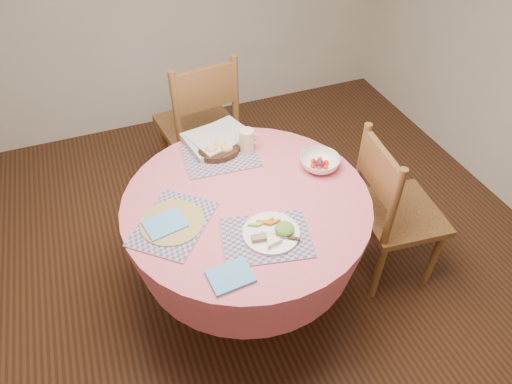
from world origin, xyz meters
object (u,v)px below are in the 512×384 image
at_px(dining_table, 247,226).
at_px(bread_bowl, 219,150).
at_px(fruit_bowl, 320,163).
at_px(chair_right, 392,209).
at_px(wicker_trivet, 172,222).
at_px(chair_back, 200,123).
at_px(dinner_plate, 273,232).
at_px(latte_mug, 247,141).

xyz_separation_m(dining_table, bread_bowl, (-0.02, 0.39, 0.23)).
height_order(dining_table, fruit_bowl, fruit_bowl).
relative_size(chair_right, bread_bowl, 4.27).
bearing_deg(fruit_bowl, dining_table, -168.51).
bearing_deg(wicker_trivet, chair_back, 68.28).
xyz_separation_m(dining_table, chair_right, (0.81, -0.13, -0.04)).
distance_m(dining_table, dinner_plate, 0.35).
distance_m(chair_back, bread_bowl, 0.67).
height_order(chair_back, fruit_bowl, chair_back).
bearing_deg(latte_mug, chair_back, 99.12).
distance_m(latte_mug, fruit_bowl, 0.41).
distance_m(dining_table, chair_right, 0.82).
relative_size(dining_table, dinner_plate, 4.74).
bearing_deg(dinner_plate, wicker_trivet, 149.85).
xyz_separation_m(chair_back, latte_mug, (0.10, -0.65, 0.27)).
bearing_deg(chair_right, dinner_plate, 106.00).
xyz_separation_m(dining_table, fruit_bowl, (0.45, 0.09, 0.23)).
distance_m(chair_back, latte_mug, 0.71).
distance_m(wicker_trivet, bread_bowl, 0.56).
bearing_deg(wicker_trivet, dining_table, 4.59).
bearing_deg(chair_back, fruit_bowl, 106.53).
height_order(dinner_plate, bread_bowl, bread_bowl).
xyz_separation_m(bread_bowl, latte_mug, (0.16, -0.02, 0.04)).
xyz_separation_m(bread_bowl, fruit_bowl, (0.47, -0.30, -0.00)).
bearing_deg(dining_table, wicker_trivet, -175.41).
bearing_deg(chair_right, wicker_trivet, 91.22).
bearing_deg(fruit_bowl, bread_bowl, 147.42).
bearing_deg(chair_back, wicker_trivet, 60.64).
bearing_deg(wicker_trivet, fruit_bowl, 8.34).
bearing_deg(dining_table, chair_right, -9.33).
relative_size(chair_back, fruit_bowl, 4.34).
distance_m(chair_back, fruit_bowl, 1.04).
distance_m(dining_table, latte_mug, 0.47).
bearing_deg(bread_bowl, latte_mug, -9.08).
relative_size(dining_table, wicker_trivet, 4.13).
distance_m(chair_right, wicker_trivet, 1.22).
relative_size(chair_back, wicker_trivet, 3.52).
relative_size(chair_right, fruit_bowl, 4.03).
bearing_deg(bread_bowl, chair_right, -32.14).
bearing_deg(fruit_bowl, wicker_trivet, -171.66).
xyz_separation_m(dinner_plate, latte_mug, (0.11, 0.63, 0.05)).
relative_size(chair_right, latte_mug, 7.43).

